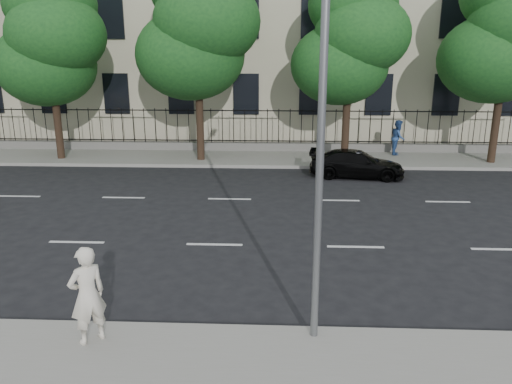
# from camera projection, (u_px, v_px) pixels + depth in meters

# --- Properties ---
(ground) EXTENTS (120.00, 120.00, 0.00)m
(ground) POSITION_uv_depth(u_px,v_px,m) (201.00, 284.00, 11.82)
(ground) COLOR black
(ground) RESTS_ON ground
(far_sidewalk) EXTENTS (60.00, 4.00, 0.15)m
(far_sidewalk) POSITION_uv_depth(u_px,v_px,m) (243.00, 158.00, 25.24)
(far_sidewalk) COLOR gray
(far_sidewalk) RESTS_ON ground
(lane_markings) EXTENTS (49.60, 4.62, 0.01)m
(lane_markings) POSITION_uv_depth(u_px,v_px,m) (223.00, 219.00, 16.38)
(lane_markings) COLOR silver
(lane_markings) RESTS_ON ground
(iron_fence) EXTENTS (30.00, 0.50, 2.20)m
(iron_fence) POSITION_uv_depth(u_px,v_px,m) (245.00, 141.00, 26.71)
(iron_fence) COLOR slate
(iron_fence) RESTS_ON far_sidewalk
(street_light) EXTENTS (0.25, 3.32, 8.05)m
(street_light) POSITION_uv_depth(u_px,v_px,m) (321.00, 62.00, 8.59)
(street_light) COLOR slate
(street_light) RESTS_ON near_sidewalk
(tree_b) EXTENTS (5.53, 5.12, 8.97)m
(tree_b) POSITION_uv_depth(u_px,v_px,m) (51.00, 39.00, 23.42)
(tree_b) COLOR #382619
(tree_b) RESTS_ON far_sidewalk
(tree_c) EXTENTS (5.89, 5.50, 9.80)m
(tree_c) POSITION_uv_depth(u_px,v_px,m) (198.00, 26.00, 22.97)
(tree_c) COLOR #382619
(tree_c) RESTS_ON far_sidewalk
(tree_d) EXTENTS (5.34, 4.94, 8.84)m
(tree_d) POSITION_uv_depth(u_px,v_px,m) (350.00, 39.00, 22.82)
(tree_d) COLOR #382619
(tree_d) RESTS_ON far_sidewalk
(tree_e) EXTENTS (5.71, 5.31, 9.46)m
(tree_e) POSITION_uv_depth(u_px,v_px,m) (507.00, 30.00, 22.42)
(tree_e) COLOR #382619
(tree_e) RESTS_ON far_sidewalk
(black_sedan) EXTENTS (4.23, 2.13, 1.18)m
(black_sedan) POSITION_uv_depth(u_px,v_px,m) (356.00, 164.00, 21.59)
(black_sedan) COLOR black
(black_sedan) RESTS_ON ground
(woman_near) EXTENTS (0.80, 0.80, 1.87)m
(woman_near) POSITION_uv_depth(u_px,v_px,m) (87.00, 295.00, 9.01)
(woman_near) COLOR silver
(woman_near) RESTS_ON near_sidewalk
(pedestrian_far) EXTENTS (0.88, 1.01, 1.77)m
(pedestrian_far) POSITION_uv_depth(u_px,v_px,m) (398.00, 137.00, 25.42)
(pedestrian_far) COLOR #2B4D8A
(pedestrian_far) RESTS_ON far_sidewalk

